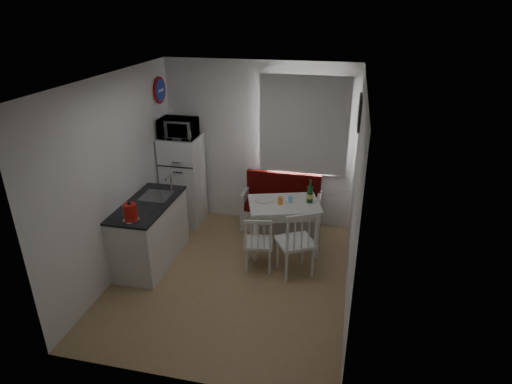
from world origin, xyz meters
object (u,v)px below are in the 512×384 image
at_px(kettle, 130,212).
at_px(kitchen_counter, 150,232).
at_px(chair_right, 295,237).
at_px(chair_left, 257,239).
at_px(bench, 281,211).
at_px(fridge, 183,180).
at_px(wine_bottle, 310,191).
at_px(dining_table, 284,208).
at_px(microwave, 178,128).

bearing_deg(kettle, kitchen_counter, 95.28).
bearing_deg(chair_right, chair_left, 148.81).
height_order(bench, fridge, fridge).
bearing_deg(wine_bottle, dining_table, -164.05).
relative_size(kitchen_counter, microwave, 2.40).
height_order(fridge, microwave, microwave).
height_order(chair_left, fridge, fridge).
distance_m(fridge, wine_bottle, 2.14).
relative_size(fridge, microwave, 2.66).
height_order(kitchen_counter, chair_left, kitchen_counter).
height_order(chair_right, fridge, fridge).
relative_size(fridge, wine_bottle, 4.22).
height_order(chair_right, microwave, microwave).
height_order(kitchen_counter, chair_right, kitchen_counter).
relative_size(chair_right, microwave, 1.13).
bearing_deg(bench, fridge, -176.10).
relative_size(dining_table, kettle, 4.46).
relative_size(kitchen_counter, bench, 1.06).
relative_size(chair_left, kettle, 1.68).
bearing_deg(fridge, bench, 3.90).
xyz_separation_m(chair_left, chair_right, (0.50, -0.02, 0.10)).
relative_size(dining_table, wine_bottle, 3.36).
xyz_separation_m(chair_right, fridge, (-1.98, 1.20, 0.13)).
relative_size(chair_right, kettle, 2.39).
bearing_deg(bench, kitchen_counter, -140.12).
bearing_deg(chair_left, fridge, 132.02).
xyz_separation_m(chair_right, microwave, (-1.98, 1.15, 1.01)).
bearing_deg(chair_right, wine_bottle, 53.23).
distance_m(kitchen_counter, microwave, 1.66).
xyz_separation_m(fridge, kettle, (0.03, -1.78, 0.30)).
bearing_deg(fridge, dining_table, -16.97).
distance_m(kitchen_counter, chair_left, 1.51).
bearing_deg(wine_bottle, bench, 131.96).
bearing_deg(fridge, chair_left, -38.56).
bearing_deg(chair_left, dining_table, 59.66).
xyz_separation_m(chair_left, fridge, (-1.48, 1.18, 0.23)).
bearing_deg(wine_bottle, chair_left, -128.51).
distance_m(chair_left, microwave, 2.17).
distance_m(fridge, microwave, 0.88).
distance_m(dining_table, kettle, 2.15).
relative_size(bench, dining_table, 1.08).
distance_m(bench, microwave, 2.08).
height_order(chair_right, wine_bottle, wine_bottle).
bearing_deg(chair_right, dining_table, 81.10).
bearing_deg(dining_table, bench, 84.44).
distance_m(chair_left, wine_bottle, 1.05).
bearing_deg(dining_table, microwave, 147.16).
xyz_separation_m(chair_right, kettle, (-1.95, -0.58, 0.43)).
bearing_deg(dining_table, chair_left, -128.32).
bearing_deg(microwave, dining_table, -15.44).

